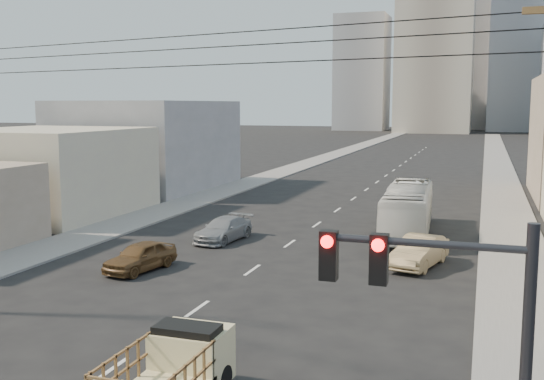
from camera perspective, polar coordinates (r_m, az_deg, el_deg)
The scene contains 17 objects.
sidewalk_left at distance 86.32m, azimuth 3.82°, elevation 2.59°, with size 3.50×180.00×0.12m, color gray.
sidewalk_right at distance 83.53m, azimuth 19.62°, elevation 1.99°, with size 3.50×180.00×0.12m, color gray.
lane_dashes at distance 67.37m, azimuth 9.81°, elevation 1.01°, with size 0.15×104.00×0.01m.
flatbed_pickup at distance 16.88m, azimuth -8.88°, elevation -15.40°, with size 1.95×4.41×1.90m.
city_bus at distance 38.71m, azimuth 12.07°, elevation -1.70°, with size 2.51×10.71×2.98m, color silver.
sedan_brown at distance 30.34m, azimuth -11.72°, elevation -5.85°, with size 1.59×3.96×1.35m, color brown.
sedan_tan at distance 31.21m, azimuth 13.06°, elevation -5.40°, with size 1.55×4.44×1.46m, color tan.
sedan_grey at distance 36.24m, azimuth -4.37°, elevation -3.54°, with size 1.83×4.49×1.30m, color gray.
traffic_signal at distance 10.31m, azimuth 16.01°, elevation -13.10°, with size 3.23×0.35×6.00m.
green_sign at distance 15.22m, azimuth 22.15°, elevation -7.91°, with size 0.18×1.60×5.00m.
overhead_wires at distance 17.85m, azimuth -16.27°, elevation 11.49°, with size 23.01×5.02×0.72m.
bldg_left_mid at distance 47.43m, azimuth -19.41°, elevation 1.57°, with size 11.00×12.00×6.00m, color beige.
bldg_left_far at distance 60.08m, azimuth -11.02°, elevation 4.02°, with size 12.00×16.00×8.00m, color gray.
high_rise_tower at distance 185.06m, azimuth 14.50°, elevation 14.36°, with size 20.00×20.00×60.00m, color tan.
midrise_ne at distance 198.71m, azimuth 21.18°, elevation 10.72°, with size 16.00×16.00×40.00m, color gray.
midrise_nw at distance 196.73m, azimuth 8.09°, elevation 10.31°, with size 15.00×15.00×34.00m, color gray.
midrise_back at distance 213.68m, azimuth 17.75°, elevation 11.16°, with size 18.00×18.00×44.00m, color gray.
Camera 1 is at (10.09, -13.17, 7.68)m, focal length 42.00 mm.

